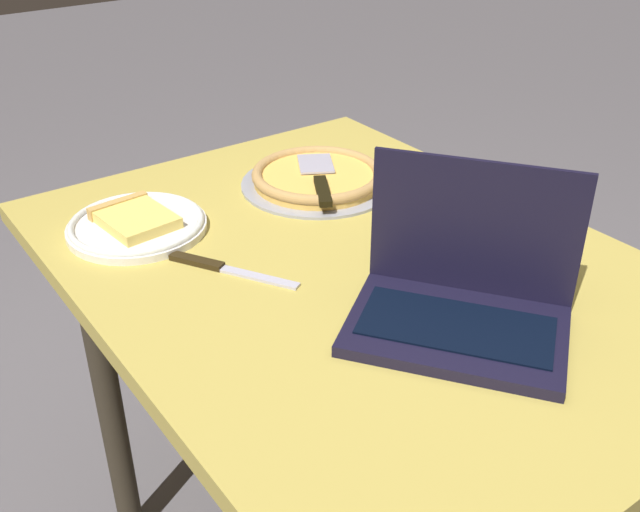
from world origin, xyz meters
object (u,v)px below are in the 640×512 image
at_px(pizza_plate, 136,224).
at_px(table_knife, 220,267).
at_px(laptop, 463,293).
at_px(pizza_tray, 318,177).
at_px(dining_table, 354,306).

xyz_separation_m(pizza_plate, table_knife, (-0.21, -0.06, -0.01)).
distance_m(laptop, pizza_plate, 0.61).
bearing_deg(table_knife, laptop, -147.92).
distance_m(pizza_tray, table_knife, 0.37).
relative_size(dining_table, laptop, 3.11).
relative_size(laptop, pizza_plate, 1.49).
xyz_separation_m(dining_table, pizza_plate, (0.32, 0.25, 0.10)).
distance_m(pizza_plate, table_knife, 0.22).
relative_size(laptop, table_knife, 1.75).
xyz_separation_m(pizza_tray, table_knife, (-0.17, 0.33, -0.01)).
xyz_separation_m(dining_table, laptop, (-0.23, -0.02, 0.14)).
bearing_deg(pizza_tray, table_knife, 118.20).
height_order(dining_table, table_knife, table_knife).
relative_size(dining_table, pizza_plate, 4.63).
bearing_deg(pizza_plate, dining_table, -142.05).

